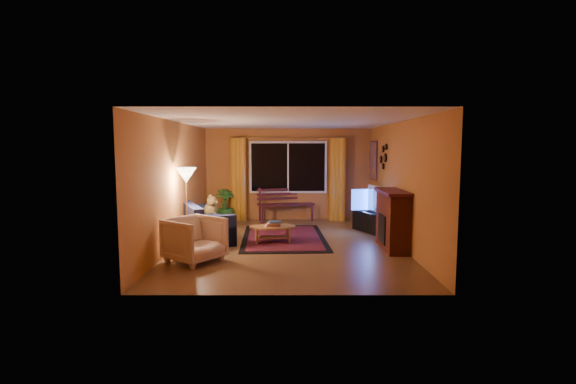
{
  "coord_description": "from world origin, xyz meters",
  "views": [
    {
      "loc": [
        0.0,
        -8.43,
        1.97
      ],
      "look_at": [
        0.0,
        0.3,
        1.05
      ],
      "focal_mm": 26.0,
      "sensor_mm": 36.0,
      "label": 1
    }
  ],
  "objects_px": {
    "tv_console": "(373,222)",
    "sofa": "(205,221)",
    "bench": "(286,213)",
    "floor_lamp": "(187,208)",
    "coffee_table": "(272,234)",
    "armchair": "(195,237)"
  },
  "relations": [
    {
      "from": "tv_console",
      "to": "sofa",
      "type": "bearing_deg",
      "value": 166.06
    },
    {
      "from": "bench",
      "to": "sofa",
      "type": "xyz_separation_m",
      "value": [
        -1.76,
        -2.23,
        0.17
      ]
    },
    {
      "from": "floor_lamp",
      "to": "tv_console",
      "type": "xyz_separation_m",
      "value": [
        3.99,
        1.51,
        -0.57
      ]
    },
    {
      "from": "sofa",
      "to": "floor_lamp",
      "type": "distance_m",
      "value": 0.91
    },
    {
      "from": "armchair",
      "to": "floor_lamp",
      "type": "height_order",
      "value": "floor_lamp"
    },
    {
      "from": "bench",
      "to": "floor_lamp",
      "type": "xyz_separation_m",
      "value": [
        -1.95,
        -3.03,
        0.57
      ]
    },
    {
      "from": "armchair",
      "to": "coffee_table",
      "type": "height_order",
      "value": "armchair"
    },
    {
      "from": "bench",
      "to": "tv_console",
      "type": "bearing_deg",
      "value": -51.63
    },
    {
      "from": "floor_lamp",
      "to": "armchair",
      "type": "bearing_deg",
      "value": -70.13
    },
    {
      "from": "floor_lamp",
      "to": "tv_console",
      "type": "height_order",
      "value": "floor_lamp"
    },
    {
      "from": "bench",
      "to": "coffee_table",
      "type": "height_order",
      "value": "bench"
    },
    {
      "from": "coffee_table",
      "to": "bench",
      "type": "bearing_deg",
      "value": 84.09
    },
    {
      "from": "bench",
      "to": "tv_console",
      "type": "relative_size",
      "value": 1.35
    },
    {
      "from": "coffee_table",
      "to": "tv_console",
      "type": "distance_m",
      "value": 2.56
    },
    {
      "from": "floor_lamp",
      "to": "coffee_table",
      "type": "bearing_deg",
      "value": 13.82
    },
    {
      "from": "floor_lamp",
      "to": "coffee_table",
      "type": "height_order",
      "value": "floor_lamp"
    },
    {
      "from": "sofa",
      "to": "coffee_table",
      "type": "distance_m",
      "value": 1.55
    },
    {
      "from": "sofa",
      "to": "tv_console",
      "type": "distance_m",
      "value": 3.88
    },
    {
      "from": "bench",
      "to": "sofa",
      "type": "relative_size",
      "value": 0.77
    },
    {
      "from": "armchair",
      "to": "tv_console",
      "type": "relative_size",
      "value": 0.76
    },
    {
      "from": "armchair",
      "to": "coffee_table",
      "type": "xyz_separation_m",
      "value": [
        1.29,
        1.47,
        -0.25
      ]
    },
    {
      "from": "floor_lamp",
      "to": "sofa",
      "type": "bearing_deg",
      "value": 76.92
    }
  ]
}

